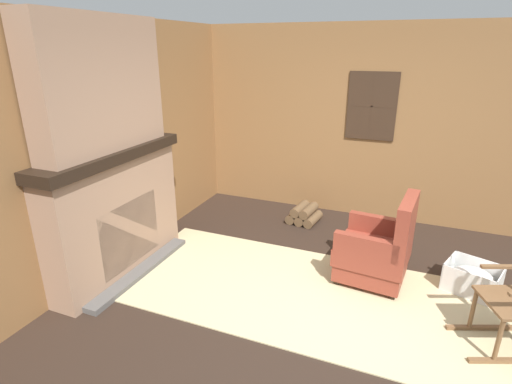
% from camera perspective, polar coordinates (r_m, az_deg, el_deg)
% --- Properties ---
extents(ground_plane, '(14.00, 14.00, 0.00)m').
position_cam_1_polar(ground_plane, '(3.87, 11.77, -17.72)').
color(ground_plane, '#2D2119').
extents(wood_panel_wall_left, '(0.06, 5.77, 2.66)m').
position_cam_1_polar(wood_panel_wall_left, '(4.43, -22.22, 5.29)').
color(wood_panel_wall_left, olive).
rests_on(wood_panel_wall_left, ground).
extents(wood_panel_wall_back, '(5.77, 0.09, 2.66)m').
position_cam_1_polar(wood_panel_wall_back, '(5.77, 17.76, 9.03)').
color(wood_panel_wall_back, olive).
rests_on(wood_panel_wall_back, ground).
extents(fireplace_hearth, '(0.54, 1.83, 1.37)m').
position_cam_1_polar(fireplace_hearth, '(4.49, -19.22, -2.89)').
color(fireplace_hearth, '#9E7A60').
rests_on(fireplace_hearth, ground).
extents(chimney_breast, '(0.29, 1.52, 1.26)m').
position_cam_1_polar(chimney_breast, '(4.19, -21.45, 14.07)').
color(chimney_breast, '#9E7A60').
rests_on(chimney_breast, fireplace_hearth).
extents(area_rug, '(3.93, 1.69, 0.01)m').
position_cam_1_polar(area_rug, '(4.18, 7.42, -14.14)').
color(area_rug, '#C6B789').
rests_on(area_rug, ground).
extents(armchair, '(0.76, 0.72, 0.97)m').
position_cam_1_polar(armchair, '(4.36, 16.97, -8.10)').
color(armchair, brown).
rests_on(armchair, ground).
extents(firewood_stack, '(0.46, 0.46, 0.25)m').
position_cam_1_polar(firewood_stack, '(5.69, 6.89, -3.18)').
color(firewood_stack, brown).
rests_on(firewood_stack, ground).
extents(laundry_basket, '(0.60, 0.54, 0.29)m').
position_cam_1_polar(laundry_basket, '(4.66, 28.51, -10.78)').
color(laundry_basket, white).
rests_on(laundry_basket, ground).
extents(oil_lamp_vase, '(0.12, 0.12, 0.32)m').
position_cam_1_polar(oil_lamp_vase, '(3.88, -26.89, 5.09)').
color(oil_lamp_vase, '#99B29E').
rests_on(oil_lamp_vase, fireplace_hearth).
extents(storage_case, '(0.13, 0.23, 0.14)m').
position_cam_1_polar(storage_case, '(4.66, -16.71, 8.10)').
color(storage_case, brown).
rests_on(storage_case, fireplace_hearth).
extents(decorative_plate_on_mantel, '(0.07, 0.27, 0.27)m').
position_cam_1_polar(decorative_plate_on_mantel, '(4.29, -21.15, 7.45)').
color(decorative_plate_on_mantel, gold).
rests_on(decorative_plate_on_mantel, fireplace_hearth).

